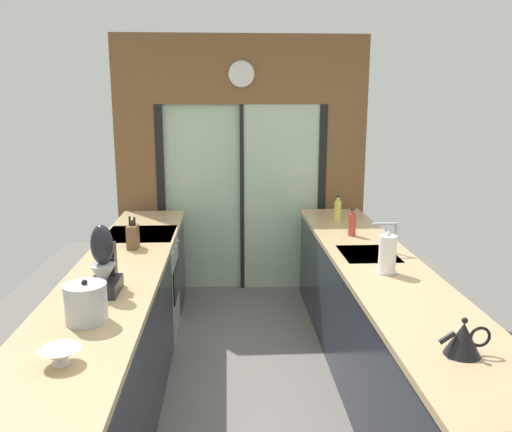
# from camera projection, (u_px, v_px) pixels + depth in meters

# --- Properties ---
(ground_plane) EXTENTS (5.04, 7.60, 0.02)m
(ground_plane) POSITION_uv_depth(u_px,v_px,m) (249.00, 367.00, 4.11)
(ground_plane) COLOR slate
(back_wall_unit) EXTENTS (2.64, 0.12, 2.70)m
(back_wall_unit) POSITION_uv_depth(u_px,v_px,m) (242.00, 150.00, 5.53)
(back_wall_unit) COLOR brown
(back_wall_unit) RESTS_ON ground_plane
(left_counter_run) EXTENTS (0.62, 3.80, 0.92)m
(left_counter_run) POSITION_uv_depth(u_px,v_px,m) (117.00, 341.00, 3.50)
(left_counter_run) COLOR #1E232D
(left_counter_run) RESTS_ON ground_plane
(right_counter_run) EXTENTS (0.62, 3.80, 0.92)m
(right_counter_run) POSITION_uv_depth(u_px,v_px,m) (377.00, 324.00, 3.77)
(right_counter_run) COLOR #1E232D
(right_counter_run) RESTS_ON ground_plane
(sink_faucet) EXTENTS (0.19, 0.02, 0.24)m
(sink_faucet) POSITION_uv_depth(u_px,v_px,m) (391.00, 232.00, 3.89)
(sink_faucet) COLOR #B7BABC
(sink_faucet) RESTS_ON right_counter_run
(oven_range) EXTENTS (0.60, 0.60, 0.92)m
(oven_range) POSITION_uv_depth(u_px,v_px,m) (143.00, 285.00, 4.60)
(oven_range) COLOR #B7BABC
(oven_range) RESTS_ON ground_plane
(mixing_bowl) EXTENTS (0.18, 0.18, 0.07)m
(mixing_bowl) POSITION_uv_depth(u_px,v_px,m) (60.00, 356.00, 2.27)
(mixing_bowl) COLOR silver
(mixing_bowl) RESTS_ON left_counter_run
(knife_block) EXTENTS (0.08, 0.14, 0.25)m
(knife_block) POSITION_uv_depth(u_px,v_px,m) (133.00, 236.00, 4.04)
(knife_block) COLOR brown
(knife_block) RESTS_ON left_counter_run
(stand_mixer) EXTENTS (0.17, 0.27, 0.42)m
(stand_mixer) POSITION_uv_depth(u_px,v_px,m) (104.00, 267.00, 3.08)
(stand_mixer) COLOR black
(stand_mixer) RESTS_ON left_counter_run
(stock_pot) EXTENTS (0.22, 0.22, 0.23)m
(stock_pot) POSITION_uv_depth(u_px,v_px,m) (86.00, 303.00, 2.69)
(stock_pot) COLOR #B7BABC
(stock_pot) RESTS_ON left_counter_run
(kettle) EXTENTS (0.24, 0.16, 0.18)m
(kettle) POSITION_uv_depth(u_px,v_px,m) (463.00, 339.00, 2.34)
(kettle) COLOR black
(kettle) RESTS_ON right_counter_run
(soap_bottle_near) EXTENTS (0.07, 0.07, 0.24)m
(soap_bottle_near) POSITION_uv_depth(u_px,v_px,m) (352.00, 224.00, 4.41)
(soap_bottle_near) COLOR #B23D2D
(soap_bottle_near) RESTS_ON right_counter_run
(soap_bottle_far) EXTENTS (0.07, 0.07, 0.24)m
(soap_bottle_far) POSITION_uv_depth(u_px,v_px,m) (338.00, 210.00, 4.98)
(soap_bottle_far) COLOR #D1CC4C
(soap_bottle_far) RESTS_ON right_counter_run
(paper_towel_roll) EXTENTS (0.13, 0.13, 0.29)m
(paper_towel_roll) POSITION_uv_depth(u_px,v_px,m) (387.00, 255.00, 3.44)
(paper_towel_roll) COLOR #B7BABC
(paper_towel_roll) RESTS_ON right_counter_run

